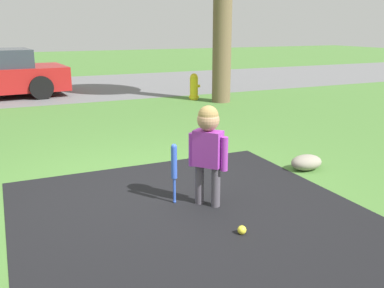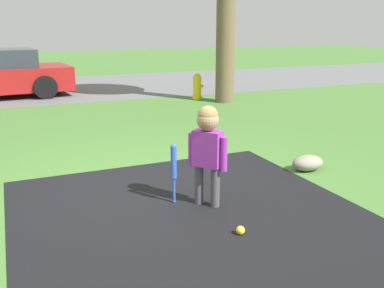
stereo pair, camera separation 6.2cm
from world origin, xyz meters
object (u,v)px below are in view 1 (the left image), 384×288
(baseball_bat, at_px, (174,165))
(fire_hydrant, at_px, (194,87))
(child, at_px, (208,142))
(sports_ball, at_px, (242,230))

(baseball_bat, bearing_deg, fire_hydrant, 63.61)
(child, relative_size, sports_ball, 12.97)
(baseball_bat, relative_size, fire_hydrant, 0.98)
(baseball_bat, relative_size, sports_ball, 7.99)
(baseball_bat, bearing_deg, sports_ball, -72.48)
(child, bearing_deg, sports_ball, -40.16)
(baseball_bat, bearing_deg, child, -32.60)
(child, bearing_deg, baseball_bat, -162.01)
(child, xyz_separation_m, fire_hydrant, (2.71, 6.25, -0.37))
(child, distance_m, sports_ball, 0.98)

